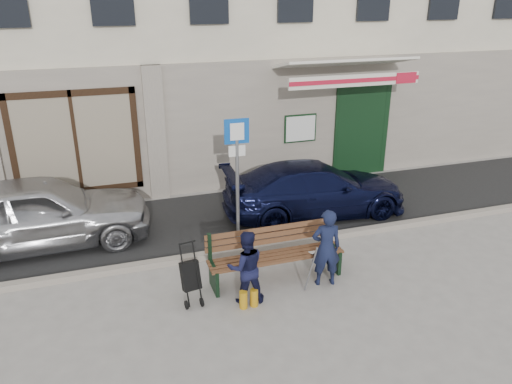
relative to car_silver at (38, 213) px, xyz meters
name	(u,v)px	position (x,y,z in m)	size (l,w,h in m)	color
ground	(285,291)	(3.99, -3.04, -0.72)	(80.00, 80.00, 0.00)	#9E9991
asphalt_lane	(235,218)	(3.99, 0.06, -0.72)	(60.00, 3.20, 0.01)	#282828
curb	(257,248)	(3.99, -1.54, -0.66)	(60.00, 0.18, 0.12)	#9E9384
car_silver	(38,213)	(0.00, 0.00, 0.00)	(1.71, 4.25, 1.45)	#B6B7BB
car_navy	(315,189)	(5.80, -0.26, -0.12)	(1.69, 4.16, 1.21)	black
parking_sign	(237,163)	(3.74, -1.11, 0.98)	(0.48, 0.08, 2.56)	gray
bench	(273,256)	(3.94, -2.62, -0.27)	(2.40, 1.17, 0.98)	brown
man	(326,248)	(4.73, -3.04, -0.03)	(0.51, 0.33, 1.40)	#131A36
woman	(246,267)	(3.28, -3.11, -0.10)	(0.61, 0.48, 1.25)	#121433
stroller	(191,277)	(2.43, -2.84, -0.27)	(0.33, 0.45, 1.02)	black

